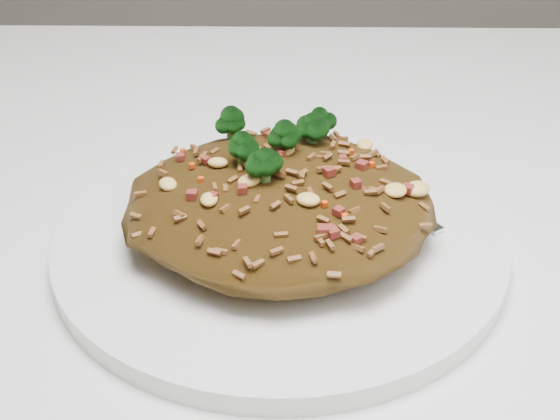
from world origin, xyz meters
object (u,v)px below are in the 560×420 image
object	(u,v)px
dining_table	(219,350)
plate	(280,239)
fried_rice	(280,192)
fork	(362,182)

from	to	relation	value
dining_table	plate	xyz separation A→B (m)	(0.04, -0.00, 0.10)
fried_rice	plate	bearing A→B (deg)	-85.49
dining_table	plate	size ratio (longest dim) A/B	4.24
plate	fork	world-z (taller)	fork
dining_table	fried_rice	world-z (taller)	fried_rice
plate	fried_rice	bearing A→B (deg)	94.51
fork	fried_rice	bearing A→B (deg)	-83.02
plate	fried_rice	world-z (taller)	fried_rice
dining_table	fried_rice	distance (m)	0.14
dining_table	fork	xyz separation A→B (m)	(0.10, 0.05, 0.11)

